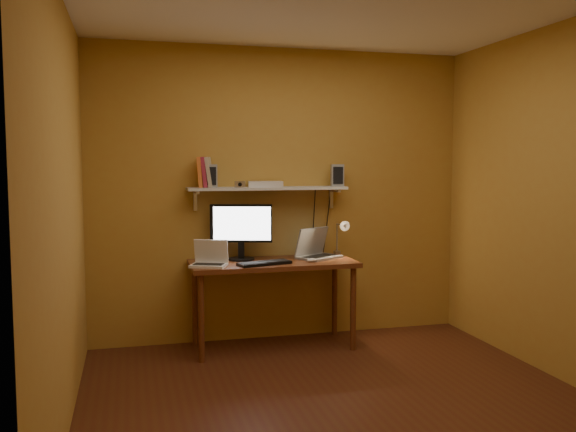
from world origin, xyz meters
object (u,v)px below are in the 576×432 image
object	(u,v)px
desk_lamp	(341,233)
router	(266,184)
wall_shelf	(268,189)
laptop	(316,250)
keyboard	(264,263)
speaker_left	(211,176)
shelf_camera	(240,184)
netbook	(210,259)
speaker_right	(337,175)
monitor	(241,229)
mouse	(312,260)
desk	(273,271)

from	to	relation	value
desk_lamp	router	world-z (taller)	router
wall_shelf	laptop	size ratio (longest dim) A/B	3.15
laptop	keyboard	world-z (taller)	laptop
router	desk_lamp	bearing A→B (deg)	-5.10
speaker_left	shelf_camera	world-z (taller)	speaker_left
netbook	router	distance (m)	0.85
laptop	shelf_camera	bearing A→B (deg)	145.82
netbook	keyboard	size ratio (longest dim) A/B	0.75
keyboard	shelf_camera	distance (m)	0.71
laptop	speaker_right	xyz separation A→B (m)	(0.23, 0.11, 0.65)
monitor	shelf_camera	size ratio (longest dim) A/B	5.51
monitor	speaker_right	xyz separation A→B (m)	(0.89, 0.06, 0.45)
mouse	speaker_right	xyz separation A→B (m)	(0.33, 0.32, 0.71)
mouse	keyboard	bearing A→B (deg)	164.74
speaker_left	monitor	bearing A→B (deg)	-8.44
router	monitor	bearing A→B (deg)	-166.25
keyboard	wall_shelf	bearing A→B (deg)	57.71
laptop	mouse	size ratio (longest dim) A/B	4.85
speaker_right	netbook	bearing A→B (deg)	-154.13
desk	router	size ratio (longest dim) A/B	4.70
netbook	speaker_left	bearing A→B (deg)	102.34
desk	netbook	xyz separation A→B (m)	(-0.55, -0.11, 0.14)
mouse	speaker_left	xyz separation A→B (m)	(-0.80, 0.33, 0.71)
wall_shelf	speaker_left	bearing A→B (deg)	179.27
mouse	desk_lamp	distance (m)	0.47
monitor	mouse	xyz separation A→B (m)	(0.56, -0.26, -0.25)
wall_shelf	desk_lamp	bearing A→B (deg)	-5.88
desk_lamp	speaker_left	xyz separation A→B (m)	(-1.15, 0.07, 0.51)
shelf_camera	router	distance (m)	0.25
wall_shelf	mouse	world-z (taller)	wall_shelf
monitor	netbook	xyz separation A→B (m)	(-0.30, -0.24, -0.21)
keyboard	mouse	bearing A→B (deg)	-11.18
speaker_left	wall_shelf	bearing A→B (deg)	6.59
laptop	desk_lamp	bearing A→B (deg)	-22.07
mouse	speaker_right	size ratio (longest dim) A/B	0.47
laptop	shelf_camera	distance (m)	0.89
monitor	laptop	distance (m)	0.69
laptop	keyboard	size ratio (longest dim) A/B	1.00
keyboard	speaker_left	bearing A→B (deg)	122.03
router	speaker_right	bearing A→B (deg)	0.32
monitor	shelf_camera	distance (m)	0.38
shelf_camera	wall_shelf	bearing A→B (deg)	16.95
laptop	keyboard	bearing A→B (deg)	173.57
speaker_right	desk_lamp	bearing A→B (deg)	-60.87
netbook	desk_lamp	bearing A→B (deg)	33.56
monitor	netbook	size ratio (longest dim) A/B	1.55
desk	wall_shelf	bearing A→B (deg)	90.00
wall_shelf	speaker_right	bearing A→B (deg)	-0.31
desk_lamp	keyboard	bearing A→B (deg)	-159.76
wall_shelf	laptop	xyz separation A→B (m)	(0.41, -0.11, -0.54)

